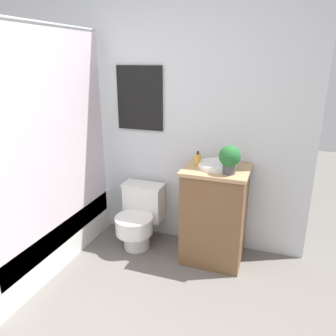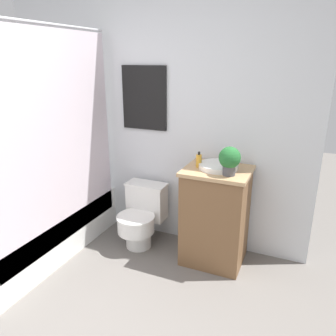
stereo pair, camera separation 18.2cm
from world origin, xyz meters
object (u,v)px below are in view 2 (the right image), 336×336
Objects in this scene: toilet at (142,215)px; sink at (218,166)px; potted_plant at (230,159)px; soap_bottle at (199,161)px.

sink reaches higher than toilet.
soap_bottle is at bearing 160.89° from potted_plant.
potted_plant reaches higher than soap_bottle.
sink is at bearing 2.45° from toilet.
toilet is 0.93m from sink.
toilet is 0.84m from soap_bottle.
potted_plant is at bearing -46.92° from sink.
soap_bottle is 0.31m from potted_plant.
sink is 0.17m from soap_bottle.
toilet is at bearing -177.55° from sink.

